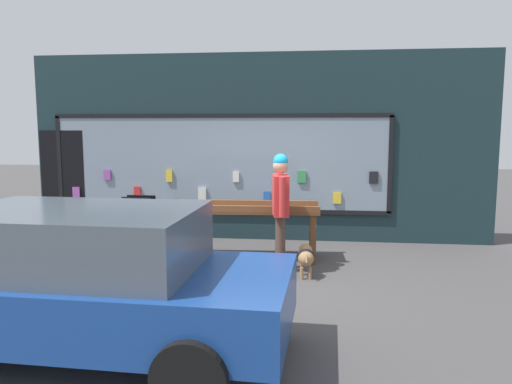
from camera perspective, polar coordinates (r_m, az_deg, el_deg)
The scene contains 7 objects.
ground_plane at distance 7.54m, azimuth -1.97°, elevation -9.27°, with size 40.00×40.00×0.00m, color #474444.
shopfront_facade at distance 9.61m, azimuth -0.39°, elevation 4.95°, with size 8.80×0.29×3.55m.
display_table_main at distance 8.19m, azimuth -1.07°, elevation -2.55°, with size 2.40×0.78×0.93m.
person_browsing at distance 7.45m, azimuth 2.82°, elevation -1.15°, with size 0.29×0.68×1.78m.
small_dog at distance 7.34m, azimuth 5.70°, elevation -7.34°, with size 0.26×0.58×0.44m.
sandwich_board_sign at distance 8.53m, azimuth -13.17°, elevation -3.87°, with size 0.55×0.67×1.03m.
parked_car at distance 5.05m, azimuth -19.53°, elevation -9.37°, with size 4.04×1.97×1.41m.
Camera 1 is at (1.10, -7.14, 2.16)m, focal length 35.00 mm.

